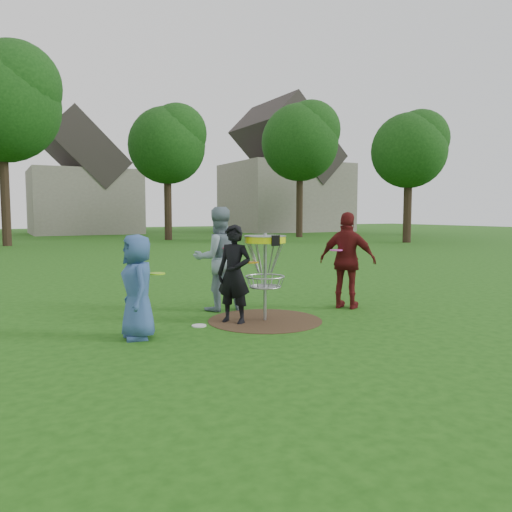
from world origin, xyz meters
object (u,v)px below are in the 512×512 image
player_blue (138,287)px  disc_golf_basket (265,256)px  player_black (234,274)px  player_maroon (348,260)px  player_grey (218,259)px

player_blue → disc_golf_basket: bearing=98.6°
player_blue → player_black: size_ratio=0.93×
player_black → player_maroon: size_ratio=0.89×
player_grey → player_blue: bearing=42.2°
player_blue → player_maroon: 3.86m
player_black → disc_golf_basket: player_black is taller
player_blue → disc_golf_basket: size_ratio=1.02×
player_maroon → disc_golf_basket: player_maroon is taller
player_black → player_grey: bearing=132.8°
player_blue → disc_golf_basket: 2.09m
player_black → disc_golf_basket: (0.49, -0.09, 0.26)m
player_blue → player_grey: bearing=130.3°
player_black → player_grey: (0.19, 1.04, 0.14)m
player_blue → disc_golf_basket: player_blue is taller
disc_golf_basket → player_black: bearing=169.5°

